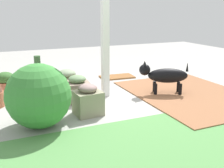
{
  "coord_description": "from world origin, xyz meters",
  "views": [
    {
      "loc": [
        1.88,
        3.99,
        1.42
      ],
      "look_at": [
        0.2,
        0.13,
        0.26
      ],
      "focal_mm": 43.66,
      "sensor_mm": 36.0,
      "label": 1
    }
  ],
  "objects_px": {
    "terracotta_pot_tall": "(38,78)",
    "terracotta_pot_broad": "(5,82)",
    "stone_planter_near": "(77,89)",
    "dog": "(164,75)",
    "round_shrub": "(39,96)",
    "doormat": "(117,77)",
    "stone_planter_mid": "(88,100)",
    "porch_pillar": "(105,25)",
    "stone_planter_nearest": "(67,81)"
  },
  "relations": [
    {
      "from": "terracotta_pot_tall",
      "to": "terracotta_pot_broad",
      "type": "distance_m",
      "value": 0.6
    },
    {
      "from": "stone_planter_near",
      "to": "doormat",
      "type": "relative_size",
      "value": 0.59
    },
    {
      "from": "stone_planter_nearest",
      "to": "stone_planter_mid",
      "type": "bearing_deg",
      "value": 89.34
    },
    {
      "from": "porch_pillar",
      "to": "stone_planter_mid",
      "type": "xyz_separation_m",
      "value": [
        0.54,
        0.7,
        -0.97
      ]
    },
    {
      "from": "porch_pillar",
      "to": "terracotta_pot_tall",
      "type": "bearing_deg",
      "value": -39.9
    },
    {
      "from": "dog",
      "to": "doormat",
      "type": "xyz_separation_m",
      "value": [
        0.25,
        -1.38,
        -0.32
      ]
    },
    {
      "from": "doormat",
      "to": "dog",
      "type": "bearing_deg",
      "value": 100.21
    },
    {
      "from": "terracotta_pot_tall",
      "to": "terracotta_pot_broad",
      "type": "relative_size",
      "value": 1.49
    },
    {
      "from": "stone_planter_mid",
      "to": "doormat",
      "type": "bearing_deg",
      "value": -125.35
    },
    {
      "from": "porch_pillar",
      "to": "doormat",
      "type": "relative_size",
      "value": 3.31
    },
    {
      "from": "round_shrub",
      "to": "stone_planter_near",
      "type": "bearing_deg",
      "value": -132.46
    },
    {
      "from": "porch_pillar",
      "to": "round_shrub",
      "type": "xyz_separation_m",
      "value": [
        1.22,
        0.85,
        -0.77
      ]
    },
    {
      "from": "porch_pillar",
      "to": "stone_planter_nearest",
      "type": "bearing_deg",
      "value": -43.95
    },
    {
      "from": "stone_planter_near",
      "to": "terracotta_pot_tall",
      "type": "height_order",
      "value": "terracotta_pot_tall"
    },
    {
      "from": "porch_pillar",
      "to": "terracotta_pot_broad",
      "type": "distance_m",
      "value": 1.91
    },
    {
      "from": "stone_planter_near",
      "to": "stone_planter_mid",
      "type": "bearing_deg",
      "value": 86.71
    },
    {
      "from": "round_shrub",
      "to": "terracotta_pot_tall",
      "type": "height_order",
      "value": "round_shrub"
    },
    {
      "from": "dog",
      "to": "stone_planter_near",
      "type": "bearing_deg",
      "value": -9.81
    },
    {
      "from": "doormat",
      "to": "terracotta_pot_broad",
      "type": "bearing_deg",
      "value": 11.12
    },
    {
      "from": "stone_planter_near",
      "to": "doormat",
      "type": "distance_m",
      "value": 1.67
    },
    {
      "from": "stone_planter_mid",
      "to": "terracotta_pot_broad",
      "type": "distance_m",
      "value": 1.65
    },
    {
      "from": "porch_pillar",
      "to": "round_shrub",
      "type": "distance_m",
      "value": 1.68
    },
    {
      "from": "stone_planter_nearest",
      "to": "terracotta_pot_broad",
      "type": "height_order",
      "value": "terracotta_pot_broad"
    },
    {
      "from": "stone_planter_nearest",
      "to": "terracotta_pot_tall",
      "type": "distance_m",
      "value": 0.54
    },
    {
      "from": "stone_planter_mid",
      "to": "terracotta_pot_broad",
      "type": "bearing_deg",
      "value": -52.81
    },
    {
      "from": "stone_planter_mid",
      "to": "round_shrub",
      "type": "bearing_deg",
      "value": 12.65
    },
    {
      "from": "stone_planter_nearest",
      "to": "stone_planter_mid",
      "type": "xyz_separation_m",
      "value": [
        0.01,
        1.21,
        0.02
      ]
    },
    {
      "from": "porch_pillar",
      "to": "stone_planter_mid",
      "type": "height_order",
      "value": "porch_pillar"
    },
    {
      "from": "round_shrub",
      "to": "doormat",
      "type": "distance_m",
      "value": 2.74
    },
    {
      "from": "doormat",
      "to": "stone_planter_nearest",
      "type": "bearing_deg",
      "value": 24.14
    },
    {
      "from": "porch_pillar",
      "to": "stone_planter_nearest",
      "type": "height_order",
      "value": "porch_pillar"
    },
    {
      "from": "dog",
      "to": "round_shrub",
      "type": "bearing_deg",
      "value": 13.63
    },
    {
      "from": "terracotta_pot_tall",
      "to": "dog",
      "type": "distance_m",
      "value": 2.24
    },
    {
      "from": "stone_planter_near",
      "to": "doormat",
      "type": "bearing_deg",
      "value": -136.96
    },
    {
      "from": "stone_planter_nearest",
      "to": "stone_planter_near",
      "type": "xyz_separation_m",
      "value": [
        -0.02,
        0.58,
        0.01
      ]
    },
    {
      "from": "round_shrub",
      "to": "dog",
      "type": "relative_size",
      "value": 0.99
    },
    {
      "from": "stone_planter_mid",
      "to": "dog",
      "type": "distance_m",
      "value": 1.55
    },
    {
      "from": "stone_planter_near",
      "to": "stone_planter_nearest",
      "type": "bearing_deg",
      "value": -87.8
    },
    {
      "from": "terracotta_pot_tall",
      "to": "stone_planter_nearest",
      "type": "bearing_deg",
      "value": 145.66
    },
    {
      "from": "stone_planter_near",
      "to": "dog",
      "type": "bearing_deg",
      "value": 170.19
    },
    {
      "from": "stone_planter_mid",
      "to": "dog",
      "type": "height_order",
      "value": "dog"
    },
    {
      "from": "porch_pillar",
      "to": "terracotta_pot_tall",
      "type": "height_order",
      "value": "porch_pillar"
    },
    {
      "from": "stone_planter_mid",
      "to": "dog",
      "type": "relative_size",
      "value": 0.54
    },
    {
      "from": "terracotta_pot_tall",
      "to": "dog",
      "type": "xyz_separation_m",
      "value": [
        -1.93,
        1.13,
        0.11
      ]
    },
    {
      "from": "stone_planter_mid",
      "to": "stone_planter_near",
      "type": "bearing_deg",
      "value": -93.29
    },
    {
      "from": "stone_planter_nearest",
      "to": "terracotta_pot_tall",
      "type": "xyz_separation_m",
      "value": [
        0.44,
        -0.3,
        0.04
      ]
    },
    {
      "from": "stone_planter_near",
      "to": "stone_planter_mid",
      "type": "distance_m",
      "value": 0.63
    },
    {
      "from": "porch_pillar",
      "to": "doormat",
      "type": "xyz_separation_m",
      "value": [
        -0.7,
        -1.06,
        -1.16
      ]
    },
    {
      "from": "stone_planter_mid",
      "to": "round_shrub",
      "type": "relative_size",
      "value": 0.55
    },
    {
      "from": "stone_planter_near",
      "to": "dog",
      "type": "distance_m",
      "value": 1.49
    }
  ]
}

